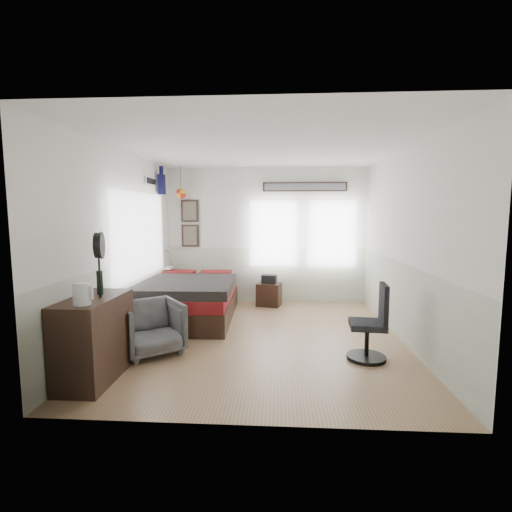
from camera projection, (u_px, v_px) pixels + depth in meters
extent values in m
cube|color=olive|center=(261.00, 338.00, 5.38)|extent=(4.00, 4.50, 0.01)
cube|color=silver|center=(267.00, 236.00, 7.46)|extent=(4.00, 0.02, 2.70)
cube|color=silver|center=(248.00, 268.00, 3.00)|extent=(4.00, 0.02, 2.70)
cube|color=silver|center=(123.00, 244.00, 5.35)|extent=(0.02, 4.50, 2.70)
cube|color=silver|center=(406.00, 246.00, 5.11)|extent=(0.02, 4.50, 2.70)
cube|color=white|center=(261.00, 147.00, 5.08)|extent=(4.00, 4.50, 0.02)
cube|color=#B3BBA8|center=(266.00, 275.00, 7.54)|extent=(4.00, 0.01, 1.10)
cube|color=#B3BBA8|center=(126.00, 299.00, 5.44)|extent=(0.01, 4.50, 1.10)
cube|color=#B3BBA8|center=(403.00, 303.00, 5.20)|extent=(0.01, 4.50, 1.10)
cube|color=silver|center=(140.00, 235.00, 5.88)|extent=(0.03, 2.20, 1.35)
cube|color=silver|center=(274.00, 233.00, 7.41)|extent=(0.95, 0.03, 1.30)
cube|color=silver|center=(332.00, 234.00, 7.34)|extent=(0.95, 0.03, 1.30)
cube|color=black|center=(190.00, 236.00, 7.52)|extent=(0.35, 0.03, 0.45)
cube|color=black|center=(190.00, 211.00, 7.46)|extent=(0.35, 0.03, 0.45)
cube|color=#7F7259|center=(190.00, 236.00, 7.50)|extent=(0.27, 0.01, 0.37)
cube|color=#7F7259|center=(190.00, 211.00, 7.45)|extent=(0.27, 0.01, 0.37)
cube|color=black|center=(305.00, 187.00, 7.27)|extent=(1.65, 0.03, 0.18)
cube|color=gray|center=(305.00, 187.00, 7.26)|extent=(1.58, 0.01, 0.13)
cube|color=white|center=(151.00, 181.00, 6.37)|extent=(0.02, 0.48, 0.14)
sphere|color=red|center=(181.00, 194.00, 7.17)|extent=(0.20, 0.20, 0.20)
cube|color=black|center=(188.00, 308.00, 6.37)|extent=(1.57, 2.20, 0.35)
cube|color=maroon|center=(188.00, 293.00, 6.34)|extent=(1.53, 2.16, 0.19)
cube|color=#363432|center=(184.00, 286.00, 6.08)|extent=(1.62, 1.65, 0.15)
cube|color=maroon|center=(181.00, 275.00, 7.20)|extent=(0.60, 0.38, 0.15)
cube|color=maroon|center=(217.00, 275.00, 7.15)|extent=(0.60, 0.38, 0.15)
cube|color=black|center=(95.00, 338.00, 4.01)|extent=(0.48, 1.00, 0.90)
imported|color=#5B5B5B|center=(151.00, 328.00, 4.76)|extent=(1.02, 1.03, 0.67)
cube|color=black|center=(269.00, 294.00, 7.25)|extent=(0.51, 0.44, 0.44)
cylinder|color=black|center=(366.00, 357.00, 4.58)|extent=(0.48, 0.48, 0.05)
cylinder|color=black|center=(367.00, 341.00, 4.56)|extent=(0.05, 0.05, 0.37)
cube|color=#26262D|center=(367.00, 325.00, 4.54)|extent=(0.46, 0.46, 0.07)
cube|color=#26262D|center=(384.00, 303.00, 4.48)|extent=(0.09, 0.39, 0.48)
cylinder|color=silver|center=(82.00, 294.00, 3.63)|extent=(0.17, 0.17, 0.22)
cube|color=silver|center=(92.00, 293.00, 3.62)|extent=(0.02, 0.02, 0.13)
cylinder|color=black|center=(100.00, 283.00, 4.10)|extent=(0.07, 0.07, 0.27)
cylinder|color=black|center=(99.00, 272.00, 3.94)|extent=(0.02, 0.02, 0.54)
cylinder|color=black|center=(98.00, 245.00, 3.90)|extent=(0.12, 0.28, 0.27)
cylinder|color=black|center=(101.00, 245.00, 3.90)|extent=(0.09, 0.28, 0.29)
cube|color=black|center=(269.00, 279.00, 7.22)|extent=(0.31, 0.22, 0.17)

